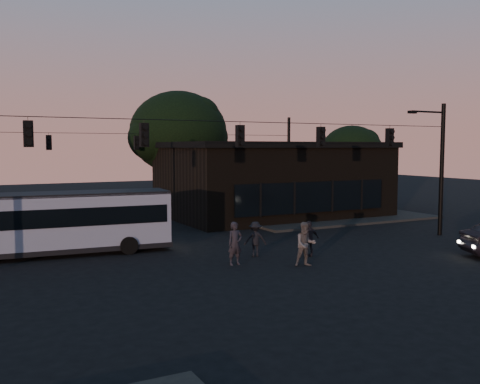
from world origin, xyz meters
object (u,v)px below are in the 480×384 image
pedestrian_c (309,239)px  pedestrian_a (235,243)px  pedestrian_b (305,244)px  pedestrian_d (255,239)px  building (273,179)px  bus (57,220)px

pedestrian_c → pedestrian_a: bearing=3.7°
pedestrian_b → pedestrian_d: (-0.89, 2.76, -0.13)m
pedestrian_c → pedestrian_d: (-2.16, 1.24, -0.03)m
building → pedestrian_a: building is taller
bus → pedestrian_a: 8.63m
pedestrian_c → building: bearing=-109.8°
pedestrian_a → pedestrian_b: size_ratio=0.99×
bus → pedestrian_d: bus is taller
pedestrian_a → pedestrian_c: 3.81m
pedestrian_a → pedestrian_d: pedestrian_a is taller
pedestrian_a → pedestrian_d: 2.02m
building → pedestrian_b: bearing=-116.4°
building → pedestrian_b: building is taller
pedestrian_c → pedestrian_b: bearing=55.1°
pedestrian_b → pedestrian_c: bearing=67.2°
bus → pedestrian_a: (6.39, -5.76, -0.71)m
building → pedestrian_c: 14.96m
building → pedestrian_b: size_ratio=8.18×
building → bus: 18.12m
bus → pedestrian_b: bearing=-34.6°
bus → pedestrian_c: size_ratio=6.33×
pedestrian_a → building: bearing=52.1°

